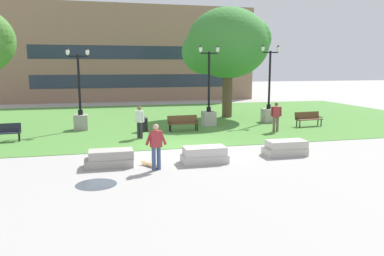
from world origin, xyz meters
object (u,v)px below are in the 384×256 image
object	(u,v)px
park_bench_far_left	(183,122)
skateboard	(151,165)
person_skateboarder	(156,144)
lamp_post_left	(209,110)
concrete_block_left	(204,155)
park_bench_near_left	(308,118)
lamp_post_right	(269,107)
lamp_post_center	(81,113)
person_bystander_near_lawn	(276,115)
trash_bin	(144,123)
concrete_block_center	(110,159)
person_bystander_far_lawn	(140,120)
park_bench_near_right	(2,132)
concrete_block_right	(285,148)

from	to	relation	value
park_bench_far_left	skateboard	bearing A→B (deg)	-111.24
person_skateboarder	lamp_post_left	size ratio (longest dim) A/B	0.34
concrete_block_left	park_bench_near_left	bearing A→B (deg)	38.88
skateboard	lamp_post_right	distance (m)	13.33
skateboard	lamp_post_center	distance (m)	9.76
person_bystander_near_lawn	person_skateboarder	bearing A→B (deg)	-141.26
trash_bin	person_bystander_near_lawn	distance (m)	7.69
concrete_block_left	trash_bin	world-z (taller)	trash_bin
concrete_block_center	person_bystander_near_lawn	distance (m)	11.03
concrete_block_center	person_bystander_far_lawn	bearing A→B (deg)	72.22
concrete_block_center	park_bench_near_right	world-z (taller)	park_bench_near_right
concrete_block_center	lamp_post_left	world-z (taller)	lamp_post_left
person_bystander_far_lawn	concrete_block_center	bearing A→B (deg)	-107.78
concrete_block_right	trash_bin	bearing A→B (deg)	126.10
lamp_post_right	trash_bin	distance (m)	8.88
lamp_post_center	person_bystander_far_lawn	bearing A→B (deg)	-48.58
concrete_block_center	concrete_block_right	world-z (taller)	same
lamp_post_center	person_skateboarder	bearing A→B (deg)	-72.34
concrete_block_left	lamp_post_center	bearing A→B (deg)	119.25
person_skateboarder	trash_bin	world-z (taller)	person_skateboarder
trash_bin	person_bystander_far_lawn	xyz separation A→B (m)	(-0.43, -2.05, 0.48)
concrete_block_left	concrete_block_center	bearing A→B (deg)	175.42
concrete_block_right	concrete_block_center	bearing A→B (deg)	-179.22
person_bystander_near_lawn	park_bench_near_left	bearing A→B (deg)	25.06
concrete_block_center	person_bystander_near_lawn	size ratio (longest dim) A/B	1.06
concrete_block_right	person_bystander_far_lawn	bearing A→B (deg)	137.77
person_bystander_far_lawn	trash_bin	bearing A→B (deg)	78.14
skateboard	park_bench_near_left	size ratio (longest dim) A/B	0.53
concrete_block_left	park_bench_far_left	bearing A→B (deg)	84.29
concrete_block_center	concrete_block_left	xyz separation A→B (m)	(3.66, -0.29, 0.00)
concrete_block_right	person_bystander_near_lawn	world-z (taller)	person_bystander_near_lawn
lamp_post_center	trash_bin	world-z (taller)	lamp_post_center
park_bench_far_left	lamp_post_left	bearing A→B (deg)	37.13
park_bench_near_left	park_bench_far_left	size ratio (longest dim) A/B	1.01
lamp_post_center	park_bench_far_left	bearing A→B (deg)	-17.40
person_skateboarder	concrete_block_right	bearing A→B (deg)	9.88
concrete_block_left	concrete_block_right	bearing A→B (deg)	6.04
concrete_block_right	person_bystander_far_lawn	size ratio (longest dim) A/B	1.05
park_bench_far_left	person_bystander_near_lawn	xyz separation A→B (m)	(5.17, -1.55, 0.44)
park_bench_near_right	park_bench_far_left	world-z (taller)	same
concrete_block_right	person_bystander_near_lawn	size ratio (longest dim) A/B	1.05
park_bench_far_left	lamp_post_right	world-z (taller)	lamp_post_right
concrete_block_center	lamp_post_left	xyz separation A→B (m)	(6.41, 8.53, 0.74)
lamp_post_center	lamp_post_left	bearing A→B (deg)	-2.19
person_skateboarder	park_bench_far_left	size ratio (longest dim) A/B	0.94
concrete_block_left	lamp_post_left	bearing A→B (deg)	72.69
park_bench_near_left	lamp_post_left	bearing A→B (deg)	164.17
person_skateboarder	lamp_post_right	world-z (taller)	lamp_post_right
person_bystander_near_lawn	person_bystander_far_lawn	distance (m)	7.88
lamp_post_right	person_bystander_near_lawn	xyz separation A→B (m)	(-1.24, -3.63, -0.08)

